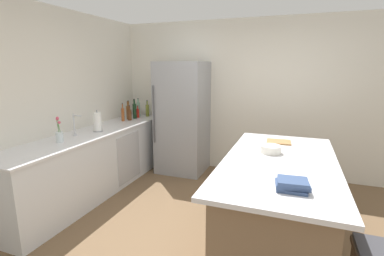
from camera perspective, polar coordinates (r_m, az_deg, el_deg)
The scene contains 19 objects.
ground_plane at distance 3.24m, azimuth 5.92°, elevation -21.87°, with size 7.20×7.20×0.00m, color brown.
wall_rear at distance 4.93m, azimuth 12.93°, elevation 5.95°, with size 6.00×0.10×2.60m, color silver.
wall_left at distance 4.08m, azimuth -29.18°, elevation 3.43°, with size 0.10×6.00×2.60m, color silver.
counter_run_left at distance 4.40m, azimuth -19.00°, elevation -6.44°, with size 0.69×3.06×0.91m.
kitchen_island at distance 3.14m, azimuth 16.84°, elevation -13.97°, with size 1.09×2.17×0.90m.
refrigerator at distance 4.89m, azimuth -1.93°, elevation 2.08°, with size 0.80×0.76×1.90m.
sink_faucet at distance 4.08m, azimuth -22.65°, elevation 0.68°, with size 0.15×0.05×0.30m.
flower_vase at distance 3.81m, azimuth -25.29°, elevation -1.25°, with size 0.08×0.08×0.32m.
paper_towel_roll at distance 4.25m, azimuth -18.60°, elevation 1.12°, with size 0.14×0.14×0.31m.
olive_oil_bottle at distance 5.36m, azimuth -9.03°, elevation 3.60°, with size 0.06×0.06×0.30m.
gin_bottle at distance 5.35m, azimuth -10.81°, elevation 3.79°, with size 0.07×0.07×0.34m.
hot_sauce_bottle at distance 5.24m, azimuth -10.90°, elevation 3.02°, with size 0.05×0.05×0.22m.
wine_bottle at distance 5.16m, azimuth -11.56°, elevation 3.50°, with size 0.07×0.07×0.35m.
whiskey_bottle at distance 5.11m, azimuth -12.77°, elevation 3.23°, with size 0.07×0.07×0.33m.
syrup_bottle at distance 5.01m, azimuth -12.54°, elevation 2.70°, with size 0.07×0.07×0.26m.
vinegar_bottle at distance 4.96m, azimuth -13.84°, elevation 2.73°, with size 0.05×0.05×0.31m.
cookbook_stack at distance 2.30m, azimuth 19.68°, elevation -10.78°, with size 0.27×0.20×0.08m.
mixing_bowl at distance 3.18m, azimuth 15.67°, elevation -4.16°, with size 0.22×0.22×0.08m.
cutting_board at distance 3.65m, azimuth 17.16°, elevation -2.69°, with size 0.30×0.25×0.02m.
Camera 1 is at (0.64, -2.61, 1.82)m, focal length 26.33 mm.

